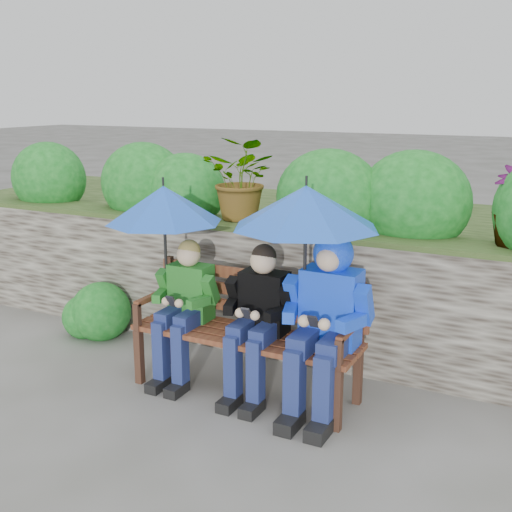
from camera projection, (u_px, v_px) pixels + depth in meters
The scene contains 8 objects.
ground at pixel (250, 390), 4.52m from camera, with size 60.00×60.00×0.00m, color #56544C.
garden_backdrop at pixel (331, 258), 5.78m from camera, with size 8.00×2.86×1.74m.
park_bench at pixel (250, 324), 4.42m from camera, with size 1.60×0.47×0.85m.
boy_left at pixel (184, 303), 4.56m from camera, with size 0.45×0.52×1.03m.
boy_middle at pixel (258, 314), 4.29m from camera, with size 0.47×0.55×1.06m.
boy_right at pixel (326, 312), 4.06m from camera, with size 0.56×0.68×1.17m.
umbrella_left at pixel (164, 204), 4.50m from camera, with size 0.83×0.83×0.81m.
umbrella_right at pixel (306, 207), 3.98m from camera, with size 0.95×0.95×0.86m.
Camera 1 is at (1.92, -3.68, 2.02)m, focal length 45.00 mm.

